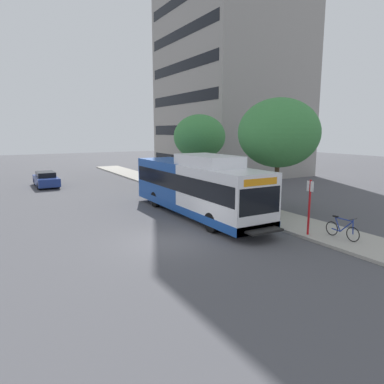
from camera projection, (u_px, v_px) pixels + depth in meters
ground_plane at (116, 208)px, 22.65m from camera, size 120.00×120.00×0.00m
sidewalk_curb at (222, 202)px, 24.37m from camera, size 3.00×56.00×0.14m
transit_bus at (196, 187)px, 20.50m from camera, size 2.58×12.25×3.65m
bus_stop_sign_pole at (309, 203)px, 16.15m from camera, size 0.10×0.36×2.60m
bicycle_parked at (342, 229)px, 15.73m from camera, size 0.52×1.76×1.02m
street_tree_near_stop at (279, 133)px, 20.56m from camera, size 4.80×4.80×6.73m
street_tree_mid_block at (199, 137)px, 28.32m from camera, size 4.21×4.21×6.14m
parked_car_far_lane at (46, 179)px, 31.33m from camera, size 1.80×4.50×1.33m
apartment_tower_backdrop at (231, 25)px, 39.30m from camera, size 12.73×15.33×33.50m
lattice_comm_tower at (167, 91)px, 49.64m from camera, size 1.10×1.10×31.69m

